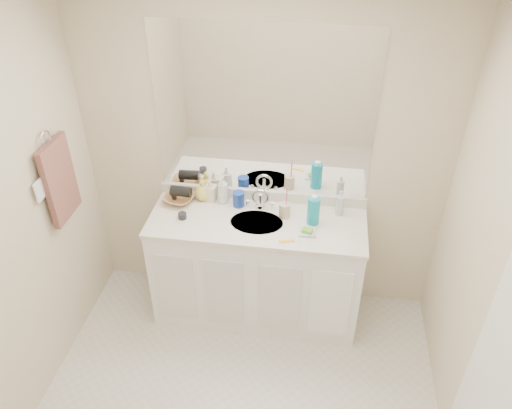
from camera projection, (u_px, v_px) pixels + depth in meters
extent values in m
cube|color=white|center=(216.00, 49.00, 1.78)|extent=(2.60, 2.60, 0.02)
cube|color=beige|center=(263.00, 161.00, 3.52)|extent=(2.60, 0.02, 2.40)
cube|color=beige|center=(503.00, 320.00, 2.31)|extent=(0.02, 2.60, 2.40)
cube|color=white|center=(257.00, 269.00, 3.74)|extent=(1.50, 0.55, 0.85)
cube|color=silver|center=(257.00, 222.00, 3.49)|extent=(1.52, 0.57, 0.03)
cube|color=silver|center=(262.00, 195.00, 3.67)|extent=(1.52, 0.03, 0.08)
cylinder|color=beige|center=(257.00, 223.00, 3.47)|extent=(0.37, 0.37, 0.02)
cylinder|color=silver|center=(260.00, 201.00, 3.58)|extent=(0.02, 0.02, 0.11)
cube|color=white|center=(263.00, 114.00, 3.31)|extent=(1.48, 0.01, 1.20)
cylinder|color=navy|center=(239.00, 199.00, 3.59)|extent=(0.09, 0.09, 0.11)
cylinder|color=#CCBC90|center=(285.00, 210.00, 3.49)|extent=(0.09, 0.09, 0.11)
cylinder|color=#FE4293|center=(287.00, 199.00, 3.43)|extent=(0.01, 0.04, 0.18)
cylinder|color=#0E96B0|center=(313.00, 211.00, 3.40)|extent=(0.11, 0.11, 0.20)
cylinder|color=silver|center=(340.00, 205.00, 3.50)|extent=(0.07, 0.07, 0.15)
cube|color=silver|center=(307.00, 233.00, 3.35)|extent=(0.12, 0.10, 0.01)
cube|color=#68C830|center=(307.00, 231.00, 3.34)|extent=(0.08, 0.06, 0.02)
cube|color=yellow|center=(287.00, 241.00, 3.29)|extent=(0.11, 0.05, 0.00)
cylinder|color=black|center=(182.00, 216.00, 3.49)|extent=(0.07, 0.07, 0.04)
imported|color=silver|center=(223.00, 189.00, 3.60)|extent=(0.10, 0.10, 0.22)
imported|color=beige|center=(211.00, 190.00, 3.64)|extent=(0.09, 0.09, 0.18)
imported|color=#E4D658|center=(203.00, 190.00, 3.65)|extent=(0.14, 0.14, 0.16)
imported|color=#B17A47|center=(179.00, 198.00, 3.65)|extent=(0.27, 0.27, 0.05)
cylinder|color=black|center=(181.00, 192.00, 3.61)|extent=(0.15, 0.08, 0.07)
torus|color=silver|center=(46.00, 139.00, 3.04)|extent=(0.01, 0.11, 0.11)
cube|color=brown|center=(60.00, 181.00, 3.21)|extent=(0.04, 0.32, 0.55)
cube|color=white|center=(39.00, 191.00, 3.02)|extent=(0.01, 0.08, 0.13)
cube|color=white|center=(505.00, 403.00, 2.18)|extent=(0.02, 0.82, 2.00)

